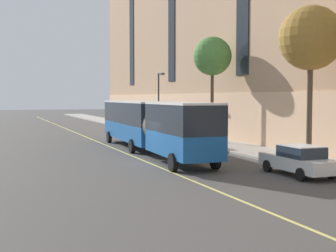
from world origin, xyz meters
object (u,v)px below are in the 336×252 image
at_px(street_tree_mid_block, 311,39).
at_px(street_tree_far_uptown, 212,57).
at_px(parked_car_white_3, 299,160).
at_px(parked_car_black_2, 144,129).
at_px(street_lamp, 159,96).
at_px(parked_car_navy_0, 193,138).
at_px(fire_hydrant, 212,141).
at_px(city_bus, 149,123).

xyz_separation_m(street_tree_mid_block, street_tree_far_uptown, (0.00, 13.11, 0.00)).
bearing_deg(parked_car_white_3, parked_car_black_2, 89.78).
distance_m(parked_car_white_3, street_tree_far_uptown, 18.01).
height_order(street_tree_mid_block, street_lamp, street_tree_mid_block).
distance_m(parked_car_navy_0, parked_car_black_2, 12.38).
distance_m(parked_car_navy_0, street_lamp, 12.98).
xyz_separation_m(parked_car_black_2, fire_hydrant, (1.65, -12.55, -0.29)).
bearing_deg(street_tree_mid_block, parked_car_black_2, 97.64).
xyz_separation_m(parked_car_white_3, street_tree_far_uptown, (3.15, 16.43, 6.66)).
relative_size(parked_car_white_3, street_lamp, 0.76).
bearing_deg(fire_hydrant, parked_car_navy_0, 173.88).
relative_size(street_tree_far_uptown, street_lamp, 1.41).
xyz_separation_m(parked_car_navy_0, street_lamp, (1.71, 12.44, 3.32)).
relative_size(parked_car_white_3, fire_hydrant, 6.72).
bearing_deg(street_tree_far_uptown, city_bus, -148.86).
bearing_deg(street_tree_far_uptown, parked_car_black_2, 107.53).
bearing_deg(fire_hydrant, street_tree_far_uptown, 64.00).
relative_size(street_tree_mid_block, fire_hydrant, 12.85).
height_order(parked_car_navy_0, parked_car_black_2, same).
distance_m(city_bus, street_tree_far_uptown, 9.87).
bearing_deg(parked_car_navy_0, parked_car_black_2, 90.18).
bearing_deg(city_bus, street_tree_far_uptown, 31.14).
relative_size(parked_car_navy_0, parked_car_black_2, 0.96).
bearing_deg(fire_hydrant, street_lamp, 89.55).
distance_m(city_bus, street_tree_mid_block, 12.50).
distance_m(parked_car_navy_0, fire_hydrant, 1.64).
xyz_separation_m(city_bus, parked_car_black_2, (4.08, 13.98, -1.35)).
relative_size(parked_car_navy_0, fire_hydrant, 6.20).
bearing_deg(parked_car_navy_0, street_tree_mid_block, -73.83).
height_order(city_bus, street_tree_far_uptown, street_tree_far_uptown).
xyz_separation_m(parked_car_black_2, street_tree_far_uptown, (3.05, -9.67, 6.66)).
distance_m(parked_car_black_2, fire_hydrant, 12.67).
bearing_deg(parked_car_black_2, street_tree_far_uptown, -72.47).
bearing_deg(parked_car_black_2, parked_car_white_3, -90.22).
bearing_deg(city_bus, parked_car_navy_0, 21.16).
relative_size(parked_car_navy_0, street_tree_far_uptown, 0.50).
xyz_separation_m(parked_car_navy_0, street_tree_far_uptown, (3.01, 2.71, 6.66)).
xyz_separation_m(parked_car_navy_0, parked_car_black_2, (-0.04, 12.38, 0.00)).
xyz_separation_m(parked_car_navy_0, fire_hydrant, (1.61, -0.17, -0.29)).
bearing_deg(city_bus, parked_car_white_3, -71.84).
relative_size(street_tree_mid_block, street_lamp, 1.45).
height_order(parked_car_navy_0, street_tree_far_uptown, street_tree_far_uptown).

